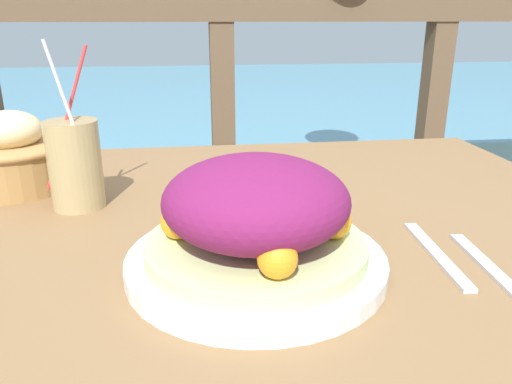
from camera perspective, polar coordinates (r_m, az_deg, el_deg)
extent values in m
cube|color=olive|center=(0.73, 1.09, -4.69)|extent=(1.08, 0.91, 0.04)
cube|color=olive|center=(1.29, -24.06, -12.78)|extent=(0.06, 0.06, 0.67)
cube|color=olive|center=(1.37, 18.98, -10.27)|extent=(0.06, 0.06, 0.67)
cube|color=brown|center=(1.53, -4.07, 20.52)|extent=(2.80, 0.08, 0.09)
cube|color=brown|center=(1.71, -27.06, 0.22)|extent=(0.07, 0.07, 0.97)
cube|color=brown|center=(1.61, -3.63, 1.30)|extent=(0.07, 0.07, 0.97)
cube|color=brown|center=(1.79, 18.73, 2.13)|extent=(0.07, 0.07, 0.97)
cube|color=#568EA8|center=(4.10, -6.13, 8.59)|extent=(12.00, 4.00, 0.45)
cylinder|color=white|center=(0.58, 0.00, -7.99)|extent=(0.30, 0.30, 0.02)
cylinder|color=#C6DB8E|center=(0.57, 0.00, -6.30)|extent=(0.25, 0.25, 0.02)
ellipsoid|color=#72194C|center=(0.55, 0.00, -0.94)|extent=(0.21, 0.21, 0.10)
sphere|color=orange|center=(0.57, 8.90, -3.36)|extent=(0.04, 0.04, 0.04)
sphere|color=orange|center=(0.64, 1.30, -0.57)|extent=(0.04, 0.04, 0.04)
sphere|color=orange|center=(0.57, -8.90, -3.38)|extent=(0.04, 0.04, 0.04)
sphere|color=orange|center=(0.48, 2.47, -7.61)|extent=(0.04, 0.04, 0.04)
cylinder|color=tan|center=(0.80, -19.97, 2.94)|extent=(0.08, 0.08, 0.13)
cylinder|color=white|center=(0.77, -20.43, 8.02)|extent=(0.05, 0.02, 0.22)
cylinder|color=red|center=(0.79, -20.81, 7.90)|extent=(0.08, 0.05, 0.21)
cylinder|color=#AD7F47|center=(0.95, -25.96, 2.80)|extent=(0.20, 0.20, 0.08)
torus|color=#AD7F47|center=(0.94, -26.26, 4.78)|extent=(0.21, 0.21, 0.01)
ellipsoid|color=beige|center=(0.94, -26.50, 6.31)|extent=(0.11, 0.11, 0.07)
cube|color=silver|center=(0.65, 19.90, -6.65)|extent=(0.03, 0.18, 0.00)
cube|color=silver|center=(0.64, 25.16, -7.88)|extent=(0.03, 0.18, 0.00)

